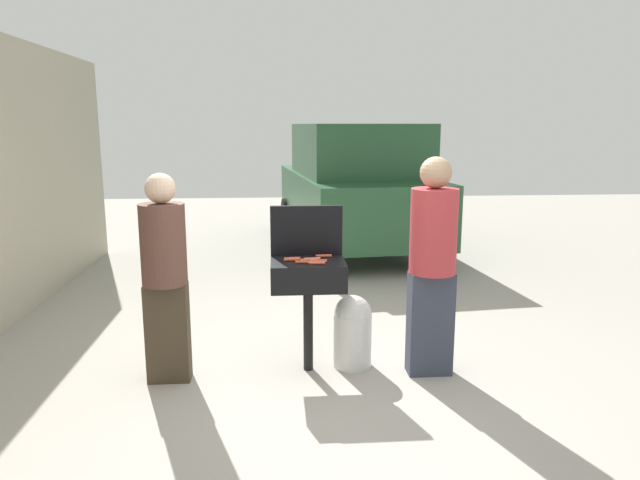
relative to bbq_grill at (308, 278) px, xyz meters
name	(u,v)px	position (x,y,z in m)	size (l,w,h in m)	color
ground_plane	(325,384)	(0.11, -0.29, -0.78)	(24.00, 24.00, 0.00)	#9E998E
bbq_grill	(308,278)	(0.00, 0.00, 0.00)	(0.60, 0.44, 0.93)	black
grill_lid_open	(306,231)	(0.00, 0.22, 0.35)	(0.60, 0.05, 0.42)	black
hot_dog_0	(319,261)	(0.08, -0.06, 0.16)	(0.03, 0.03, 0.13)	#B74C33
hot_dog_1	(292,259)	(-0.12, 0.04, 0.16)	(0.03, 0.03, 0.13)	#AD4228
hot_dog_2	(312,259)	(0.04, 0.02, 0.16)	(0.03, 0.03, 0.13)	#C6593D
hot_dog_3	(317,263)	(0.06, -0.12, 0.16)	(0.03, 0.03, 0.13)	#C6593D
hot_dog_4	(324,256)	(0.14, 0.12, 0.16)	(0.03, 0.03, 0.13)	#AD4228
hot_dog_5	(308,260)	(0.00, -0.01, 0.16)	(0.03, 0.03, 0.13)	#B74C33
hot_dog_6	(292,260)	(-0.13, 0.00, 0.16)	(0.03, 0.03, 0.13)	#AD4228
hot_dog_7	(304,262)	(-0.04, -0.09, 0.16)	(0.03, 0.03, 0.13)	#AD4228
propane_tank	(353,330)	(0.37, 0.04, -0.46)	(0.32, 0.32, 0.62)	silver
person_left	(165,271)	(-1.12, -0.12, 0.11)	(0.35, 0.35, 1.65)	#3F3323
person_right	(432,259)	(0.98, -0.14, 0.17)	(0.37, 0.37, 1.77)	#333847
parked_minivan	(355,186)	(1.03, 4.88, 0.24)	(2.39, 4.57, 2.02)	#234C2D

